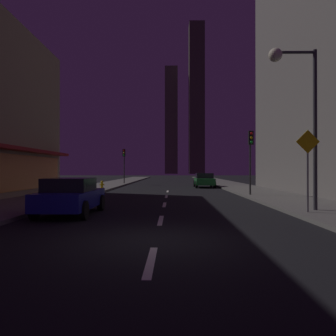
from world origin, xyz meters
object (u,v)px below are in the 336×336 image
Objects in this scene: car_parked_near at (71,196)px; pedestrian_crossing_sign at (308,163)px; traffic_light_far_left at (124,158)px; car_parked_far at (204,180)px; fire_hydrant_far_left at (102,185)px; traffic_light_near_right at (251,148)px; street_lamp_right at (295,89)px.

car_parked_near is 1.34× the size of pedestrian_crossing_sign.
car_parked_far is at bearing -35.78° from traffic_light_far_left.
pedestrian_crossing_sign is at bearing -55.41° from fire_hydrant_far_left.
traffic_light_far_left is at bearing 94.01° from car_parked_near.
fire_hydrant_far_left is 0.16× the size of traffic_light_near_right.
street_lamp_right reaches higher than fire_hydrant_far_left.
street_lamp_right reaches higher than traffic_light_far_left.
fire_hydrant_far_left is at bearing 97.96° from car_parked_near.
traffic_light_far_left reaches higher than car_parked_near.
traffic_light_near_right is 1.00× the size of traffic_light_far_left.
traffic_light_far_left is (-11.00, 18.44, 0.00)m from traffic_light_near_right.
traffic_light_near_right reaches higher than car_parked_far.
traffic_light_far_left reaches higher than fire_hydrant_far_left.
street_lamp_right is 2.09× the size of pedestrian_crossing_sign.
car_parked_far is 11.48m from traffic_light_far_left.
car_parked_near and car_parked_far have the same top height.
fire_hydrant_far_left is 0.16× the size of traffic_light_far_left.
traffic_light_near_right is at bearing -80.92° from car_parked_far.
pedestrian_crossing_sign is at bearing -89.35° from traffic_light_near_right.
street_lamp_right is at bearing 3.15° from car_parked_near.
traffic_light_near_right is 21.48m from traffic_light_far_left.
car_parked_near is at bearing 178.55° from pedestrian_crossing_sign.
fire_hydrant_far_left is 0.10× the size of street_lamp_right.
pedestrian_crossing_sign is (11.10, -27.33, -1.18)m from traffic_light_far_left.
fire_hydrant_far_left is (-9.50, -4.09, -0.29)m from car_parked_far.
traffic_light_near_right is 1.33× the size of pedestrian_crossing_sign.
car_parked_far is (7.20, 20.53, 0.00)m from car_parked_near.
car_parked_far is at bearing 95.08° from street_lamp_right.
street_lamp_right is at bearing -54.73° from fire_hydrant_far_left.
traffic_light_far_left is 28.80m from street_lamp_right.
car_parked_far is 20.90m from pedestrian_crossing_sign.
traffic_light_far_left is (-9.10, 6.56, 2.45)m from car_parked_far.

